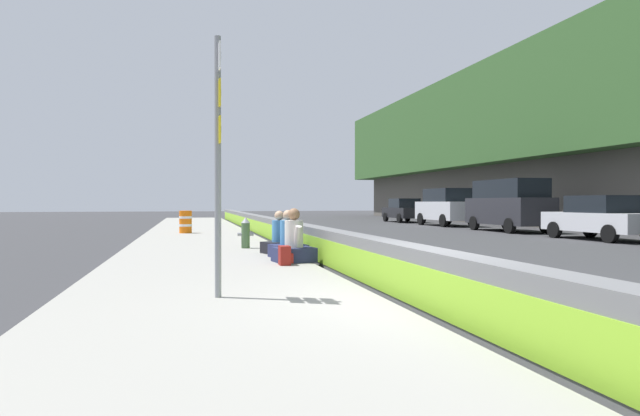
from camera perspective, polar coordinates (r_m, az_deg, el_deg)
ground_plane at (r=7.39m, az=11.14°, el=-10.74°), size 160.00×160.00×0.00m
sidewalk_strip at (r=6.73m, az=-10.21°, el=-11.27°), size 80.00×4.40×0.14m
jersey_barrier at (r=7.32m, az=11.12°, el=-7.49°), size 76.00×0.45×0.85m
route_sign_post at (r=7.60m, az=-10.71°, el=6.49°), size 0.44×0.09×3.60m
fire_hydrant at (r=15.54m, az=-7.88°, el=-2.57°), size 0.26×0.46×0.88m
seated_person_foreground at (r=11.89m, az=-2.78°, el=-3.94°), size 0.84×0.94×1.18m
seated_person_middle at (r=12.89m, az=-3.39°, el=-3.65°), size 0.81×0.91×1.13m
seated_person_rear at (r=13.90m, az=-4.33°, el=-3.39°), size 0.88×0.96×1.09m
backpack at (r=11.32m, az=-3.71°, el=-5.06°), size 0.32×0.28×0.40m
construction_barrel at (r=23.56m, az=-14.04°, el=-1.42°), size 0.54×0.54×0.95m
parked_car_third at (r=23.28m, az=27.49°, el=-0.90°), size 4.54×2.03×1.71m
parked_car_fourth at (r=28.15m, az=19.32°, el=0.39°), size 5.13×2.16×2.56m
parked_car_midline at (r=33.79m, az=13.18°, el=0.16°), size 4.81×2.08×2.28m
parked_car_far at (r=39.41m, az=8.86°, el=-0.23°), size 4.54×2.02×1.71m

